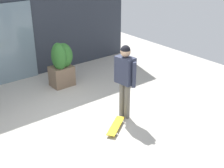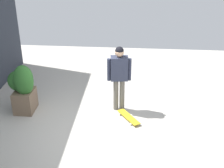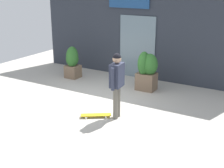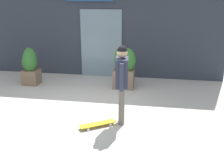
{
  "view_description": "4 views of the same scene",
  "coord_description": "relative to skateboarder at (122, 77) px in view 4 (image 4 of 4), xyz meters",
  "views": [
    {
      "loc": [
        -2.83,
        -5.23,
        3.67
      ],
      "look_at": [
        0.96,
        -0.43,
        0.85
      ],
      "focal_mm": 48.27,
      "sensor_mm": 36.0,
      "label": 1
    },
    {
      "loc": [
        -5.97,
        -1.01,
        4.29
      ],
      "look_at": [
        0.96,
        -0.43,
        0.85
      ],
      "focal_mm": 50.22,
      "sensor_mm": 36.0,
      "label": 2
    },
    {
      "loc": [
        5.06,
        -7.32,
        3.5
      ],
      "look_at": [
        0.96,
        -0.43,
        0.85
      ],
      "focal_mm": 50.91,
      "sensor_mm": 36.0,
      "label": 3
    },
    {
      "loc": [
        1.94,
        -6.19,
        2.76
      ],
      "look_at": [
        0.96,
        -0.43,
        0.85
      ],
      "focal_mm": 44.48,
      "sensor_mm": 36.0,
      "label": 4
    }
  ],
  "objects": [
    {
      "name": "ground_plane",
      "position": [
        -1.2,
        0.59,
        -1.08
      ],
      "size": [
        12.0,
        12.0,
        0.0
      ],
      "primitive_type": "plane",
      "color": "#B2ADA3"
    },
    {
      "name": "building_facade",
      "position": [
        -1.2,
        3.73,
        0.87
      ],
      "size": [
        8.17,
        0.31,
        3.93
      ],
      "color": "#2D333D",
      "rests_on": "ground_plane"
    },
    {
      "name": "skateboarder",
      "position": [
        0.0,
        0.0,
        0.0
      ],
      "size": [
        0.31,
        0.61,
        1.75
      ],
      "rotation": [
        0.0,
        0.0,
        -3.03
      ],
      "color": "#666056",
      "rests_on": "ground_plane"
    },
    {
      "name": "skateboard",
      "position": [
        -0.48,
        -0.28,
        -1.01
      ],
      "size": [
        0.77,
        0.61,
        0.08
      ],
      "rotation": [
        0.0,
        0.0,
        -2.54
      ],
      "color": "gold",
      "rests_on": "ground_plane"
    },
    {
      "name": "planter_box_left",
      "position": [
        -0.25,
        2.45,
        -0.36
      ],
      "size": [
        0.67,
        0.73,
        1.3
      ],
      "color": "brown",
      "rests_on": "ground_plane"
    },
    {
      "name": "planter_box_right",
      "position": [
        -3.21,
        2.3,
        -0.46
      ],
      "size": [
        0.51,
        0.54,
        1.18
      ],
      "color": "brown",
      "rests_on": "ground_plane"
    }
  ]
}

